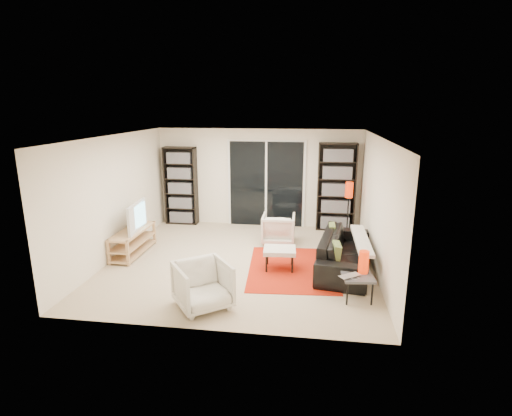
% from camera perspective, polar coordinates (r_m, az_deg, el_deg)
% --- Properties ---
extents(floor, '(5.00, 5.00, 0.00)m').
position_cam_1_polar(floor, '(7.86, -2.13, -7.55)').
color(floor, beige).
rests_on(floor, ground).
extents(wall_back, '(5.00, 0.02, 2.40)m').
position_cam_1_polar(wall_back, '(9.91, 0.35, 4.33)').
color(wall_back, white).
rests_on(wall_back, ground).
extents(wall_front, '(5.00, 0.02, 2.40)m').
position_cam_1_polar(wall_front, '(5.16, -7.15, -5.49)').
color(wall_front, white).
rests_on(wall_front, ground).
extents(wall_left, '(0.02, 5.00, 2.40)m').
position_cam_1_polar(wall_left, '(8.30, -19.46, 1.49)').
color(wall_left, white).
rests_on(wall_left, ground).
extents(wall_right, '(0.02, 5.00, 2.40)m').
position_cam_1_polar(wall_right, '(7.48, 17.00, 0.31)').
color(wall_right, white).
rests_on(wall_right, ground).
extents(ceiling, '(5.00, 5.00, 0.02)m').
position_cam_1_polar(ceiling, '(7.31, -2.31, 10.16)').
color(ceiling, white).
rests_on(ceiling, wall_back).
extents(sliding_door, '(1.92, 0.08, 2.16)m').
position_cam_1_polar(sliding_door, '(9.88, 1.47, 3.41)').
color(sliding_door, white).
rests_on(sliding_door, ground).
extents(bookshelf_left, '(0.80, 0.30, 1.95)m').
position_cam_1_polar(bookshelf_left, '(10.24, -10.68, 3.12)').
color(bookshelf_left, black).
rests_on(bookshelf_left, ground).
extents(bookshelf_right, '(0.90, 0.30, 2.10)m').
position_cam_1_polar(bookshelf_right, '(9.71, 11.41, 2.92)').
color(bookshelf_right, black).
rests_on(bookshelf_right, ground).
extents(tv_stand, '(0.44, 1.37, 0.50)m').
position_cam_1_polar(tv_stand, '(8.53, -17.15, -4.54)').
color(tv_stand, '#E0B67F').
rests_on(tv_stand, floor).
extents(tv, '(0.23, 1.00, 0.57)m').
position_cam_1_polar(tv, '(8.37, -17.29, -1.16)').
color(tv, black).
rests_on(tv, tv_stand).
extents(rug, '(1.73, 2.25, 0.01)m').
position_cam_1_polar(rug, '(7.54, 5.16, -8.56)').
color(rug, '#B31E0A').
rests_on(rug, floor).
extents(sofa, '(1.20, 2.33, 0.65)m').
position_cam_1_polar(sofa, '(7.62, 12.68, -6.05)').
color(sofa, black).
rests_on(sofa, floor).
extents(armchair_back, '(0.71, 0.73, 0.65)m').
position_cam_1_polar(armchair_back, '(8.75, 3.23, -2.98)').
color(armchair_back, silver).
rests_on(armchair_back, floor).
extents(armchair_front, '(1.06, 1.07, 0.70)m').
position_cam_1_polar(armchair_front, '(6.10, -7.61, -10.89)').
color(armchair_front, silver).
rests_on(armchair_front, floor).
extents(ottoman, '(0.61, 0.52, 0.40)m').
position_cam_1_polar(ottoman, '(7.39, 3.40, -6.17)').
color(ottoman, silver).
rests_on(ottoman, floor).
extents(side_table, '(0.52, 0.52, 0.40)m').
position_cam_1_polar(side_table, '(6.46, 14.32, -9.69)').
color(side_table, '#404145').
rests_on(side_table, floor).
extents(laptop, '(0.42, 0.40, 0.03)m').
position_cam_1_polar(laptop, '(6.32, 13.56, -9.60)').
color(laptop, silver).
rests_on(laptop, side_table).
extents(table_lamp, '(0.16, 0.16, 0.36)m').
position_cam_1_polar(table_lamp, '(6.50, 15.13, -7.44)').
color(table_lamp, red).
rests_on(table_lamp, side_table).
extents(floor_lamp, '(0.19, 0.19, 1.30)m').
position_cam_1_polar(floor_lamp, '(9.15, 13.12, 1.67)').
color(floor_lamp, black).
rests_on(floor_lamp, floor).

